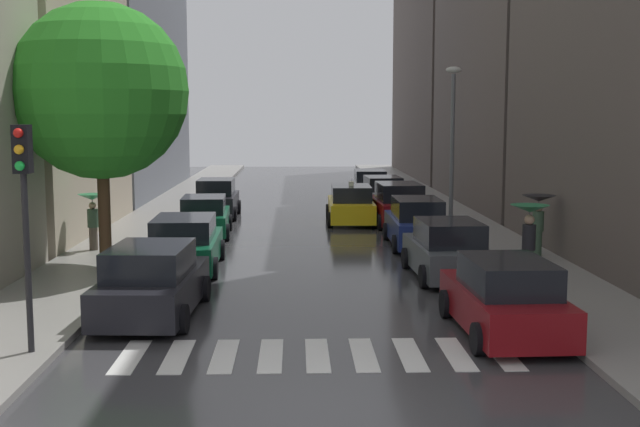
# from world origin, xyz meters

# --- Properties ---
(ground_plane) EXTENTS (28.00, 72.00, 0.04)m
(ground_plane) POSITION_xyz_m (0.00, 24.00, -0.02)
(ground_plane) COLOR #38383A
(sidewalk_left) EXTENTS (3.00, 72.00, 0.15)m
(sidewalk_left) POSITION_xyz_m (-6.50, 24.00, 0.07)
(sidewalk_left) COLOR gray
(sidewalk_left) RESTS_ON ground
(sidewalk_right) EXTENTS (3.00, 72.00, 0.15)m
(sidewalk_right) POSITION_xyz_m (6.50, 24.00, 0.07)
(sidewalk_right) COLOR gray
(sidewalk_right) RESTS_ON ground
(crosswalk_stripes) EXTENTS (7.65, 2.20, 0.01)m
(crosswalk_stripes) POSITION_xyz_m (-0.00, 3.42, 0.01)
(crosswalk_stripes) COLOR silver
(crosswalk_stripes) RESTS_ON ground
(building_left_far) EXTENTS (6.00, 19.86, 17.68)m
(building_left_far) POSITION_xyz_m (-11.00, 36.05, 8.84)
(building_left_far) COLOR slate
(building_left_far) RESTS_ON ground
(building_right_mid) EXTENTS (6.00, 16.52, 20.34)m
(building_right_mid) POSITION_xyz_m (11.00, 28.76, 10.17)
(building_right_mid) COLOR #564C47
(building_right_mid) RESTS_ON ground
(building_right_far) EXTENTS (6.00, 19.89, 19.97)m
(building_right_far) POSITION_xyz_m (11.00, 47.75, 9.98)
(building_right_far) COLOR #564C47
(building_right_far) RESTS_ON ground
(parked_car_left_nearest) EXTENTS (2.30, 4.62, 1.69)m
(parked_car_left_nearest) POSITION_xyz_m (-3.71, 6.50, 0.79)
(parked_car_left_nearest) COLOR black
(parked_car_left_nearest) RESTS_ON ground
(parked_car_left_second) EXTENTS (2.25, 4.74, 1.61)m
(parked_car_left_second) POSITION_xyz_m (-3.74, 12.14, 0.76)
(parked_car_left_second) COLOR #0C4C2D
(parked_car_left_second) RESTS_ON ground
(parked_car_left_third) EXTENTS (2.16, 4.20, 1.54)m
(parked_car_left_third) POSITION_xyz_m (-3.91, 18.89, 0.73)
(parked_car_left_third) COLOR #0C4C2D
(parked_car_left_third) RESTS_ON ground
(parked_car_left_fourth) EXTENTS (1.99, 4.03, 1.76)m
(parked_car_left_fourth) POSITION_xyz_m (-3.98, 24.45, 0.81)
(parked_car_left_fourth) COLOR black
(parked_car_left_fourth) RESTS_ON ground
(parked_car_right_nearest) EXTENTS (2.16, 4.42, 1.64)m
(parked_car_right_nearest) POSITION_xyz_m (4.00, 4.76, 0.77)
(parked_car_right_nearest) COLOR maroon
(parked_car_right_nearest) RESTS_ON ground
(parked_car_right_second) EXTENTS (2.20, 4.24, 1.66)m
(parked_car_right_second) POSITION_xyz_m (3.91, 10.69, 0.78)
(parked_car_right_second) COLOR #474C51
(parked_car_right_second) RESTS_ON ground
(parked_car_right_third) EXTENTS (2.02, 4.52, 1.73)m
(parked_car_right_third) POSITION_xyz_m (3.84, 16.12, 0.81)
(parked_car_right_third) COLOR navy
(parked_car_right_third) RESTS_ON ground
(parked_car_right_fourth) EXTENTS (2.31, 4.73, 1.78)m
(parked_car_right_fourth) POSITION_xyz_m (3.92, 21.74, 0.83)
(parked_car_right_fourth) COLOR maroon
(parked_car_right_fourth) RESTS_ON ground
(parked_car_right_fifth) EXTENTS (2.22, 4.31, 1.65)m
(parked_car_right_fifth) POSITION_xyz_m (3.84, 27.08, 0.77)
(parked_car_right_fifth) COLOR silver
(parked_car_right_fifth) RESTS_ON ground
(parked_car_right_sixth) EXTENTS (2.14, 4.66, 1.59)m
(parked_car_right_sixth) POSITION_xyz_m (3.72, 32.54, 0.75)
(parked_car_right_sixth) COLOR silver
(parked_car_right_sixth) RESTS_ON ground
(taxi_midroad) EXTENTS (2.13, 4.51, 1.81)m
(taxi_midroad) POSITION_xyz_m (1.97, 22.44, 0.76)
(taxi_midroad) COLOR yellow
(taxi_midroad) RESTS_ON ground
(pedestrian_foreground) EXTENTS (1.07, 1.07, 1.95)m
(pedestrian_foreground) POSITION_xyz_m (7.29, 13.30, 1.60)
(pedestrian_foreground) COLOR #38513D
(pedestrian_foreground) RESTS_ON sidewalk_right
(pedestrian_near_tree) EXTENTS (0.92, 0.92, 1.87)m
(pedestrian_near_tree) POSITION_xyz_m (-7.15, 14.91, 1.48)
(pedestrian_near_tree) COLOR brown
(pedestrian_near_tree) RESTS_ON sidewalk_left
(pedestrian_by_kerb) EXTENTS (1.04, 1.04, 2.08)m
(pedestrian_by_kerb) POSITION_xyz_m (5.86, 9.42, 1.68)
(pedestrian_by_kerb) COLOR #38513D
(pedestrian_by_kerb) RESTS_ON sidewalk_right
(street_tree_left) EXTENTS (5.11, 5.11, 7.71)m
(street_tree_left) POSITION_xyz_m (-6.05, 11.93, 5.30)
(street_tree_left) COLOR #513823
(street_tree_left) RESTS_ON sidewalk_left
(traffic_light_left_corner) EXTENTS (0.30, 0.42, 4.30)m
(traffic_light_left_corner) POSITION_xyz_m (-5.45, 3.31, 3.29)
(traffic_light_left_corner) COLOR black
(traffic_light_left_corner) RESTS_ON sidewalk_left
(lamp_post_right) EXTENTS (0.60, 0.28, 6.27)m
(lamp_post_right) POSITION_xyz_m (5.55, 18.63, 3.81)
(lamp_post_right) COLOR #595B60
(lamp_post_right) RESTS_ON sidewalk_right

